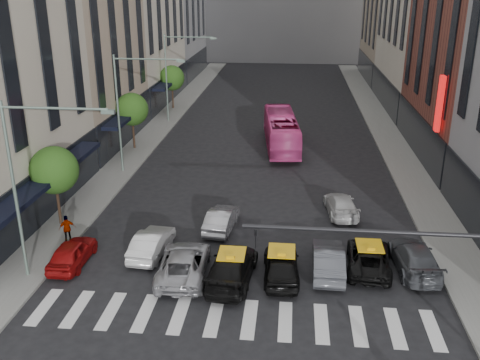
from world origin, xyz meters
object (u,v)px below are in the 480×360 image
(streetlamp_near, at_px, (30,169))
(streetlamp_mid, at_px, (129,99))
(taxi_center, at_px, (281,265))
(car_white_front, at_px, (152,243))
(car_red, at_px, (72,253))
(bus, at_px, (281,131))
(streetlamp_far, at_px, (175,66))
(taxi_left, at_px, (232,267))
(pedestrian_far, at_px, (67,228))

(streetlamp_near, xyz_separation_m, streetlamp_mid, (0.00, 16.00, 0.00))
(taxi_center, bearing_deg, car_white_front, -16.90)
(car_red, distance_m, bus, 24.83)
(streetlamp_far, bearing_deg, streetlamp_mid, -90.00)
(car_red, relative_size, car_white_front, 0.94)
(car_white_front, bearing_deg, taxi_left, 158.48)
(streetlamp_mid, distance_m, car_white_front, 14.80)
(bus, relative_size, pedestrian_far, 6.95)
(bus, bearing_deg, streetlamp_far, -41.07)
(streetlamp_mid, relative_size, bus, 0.81)
(taxi_left, bearing_deg, streetlamp_mid, -53.74)
(streetlamp_near, relative_size, taxi_left, 1.73)
(car_red, xyz_separation_m, taxi_left, (8.64, -0.82, 0.07))
(bus, bearing_deg, pedestrian_far, 54.32)
(car_red, bearing_deg, streetlamp_near, 60.62)
(taxi_center, bearing_deg, streetlamp_mid, -54.03)
(streetlamp_near, xyz_separation_m, taxi_center, (11.94, 1.22, -5.15))
(streetlamp_near, distance_m, taxi_center, 13.06)
(streetlamp_mid, height_order, streetlamp_far, same)
(car_white_front, relative_size, bus, 0.38)
(car_white_front, relative_size, taxi_left, 0.82)
(car_red, xyz_separation_m, taxi_center, (11.10, -0.28, 0.07))
(streetlamp_far, relative_size, pedestrian_far, 5.65)
(pedestrian_far, bearing_deg, streetlamp_near, 66.55)
(car_red, bearing_deg, streetlamp_far, -88.42)
(streetlamp_near, bearing_deg, streetlamp_mid, 90.00)
(car_white_front, bearing_deg, car_red, 25.56)
(streetlamp_near, distance_m, pedestrian_far, 6.25)
(car_white_front, height_order, taxi_center, taxi_center)
(taxi_center, xyz_separation_m, bus, (-0.66, 22.79, 0.79))
(taxi_left, bearing_deg, streetlamp_near, 8.62)
(taxi_left, height_order, pedestrian_far, pedestrian_far)
(car_red, bearing_deg, taxi_left, 174.59)
(car_white_front, bearing_deg, bus, -102.51)
(pedestrian_far, bearing_deg, car_red, 88.81)
(taxi_left, xyz_separation_m, taxi_center, (2.46, 0.54, 0.00))
(streetlamp_mid, height_order, car_white_front, streetlamp_mid)
(streetlamp_far, bearing_deg, car_white_front, -80.65)
(streetlamp_far, xyz_separation_m, car_red, (0.84, -30.50, -5.22))
(taxi_center, height_order, pedestrian_far, pedestrian_far)
(bus, bearing_deg, car_red, 59.36)
(streetlamp_near, distance_m, streetlamp_far, 32.00)
(car_red, height_order, pedestrian_far, pedestrian_far)
(bus, distance_m, pedestrian_far, 23.34)
(car_red, bearing_deg, streetlamp_mid, -86.68)
(pedestrian_far, bearing_deg, bus, -148.74)
(taxi_left, xyz_separation_m, pedestrian_far, (-9.84, 3.11, 0.19))
(streetlamp_mid, height_order, car_red, streetlamp_mid)
(streetlamp_near, height_order, car_red, streetlamp_near)
(streetlamp_far, distance_m, taxi_center, 33.42)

